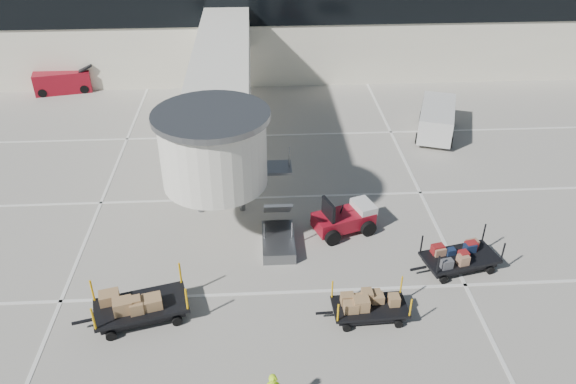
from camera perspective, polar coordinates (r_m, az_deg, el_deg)
The scene contains 10 objects.
ground at distance 21.21m, azimuth 3.52°, elevation -13.65°, with size 140.00×140.00×0.00m, color #B4AEA1.
lane_markings at distance 28.43m, azimuth 0.10°, elevation -0.13°, with size 40.00×30.00×0.02m.
terminal at distance 45.99m, azimuth -1.11°, elevation 18.18°, with size 64.00×12.11×15.20m.
jet_bridge at distance 29.11m, azimuth -6.85°, elevation 9.91°, with size 5.70×20.40×6.03m.
baggage_tug at distance 25.55m, azimuth 5.80°, elevation -2.71°, with size 3.01×2.47×1.79m.
suitcase_cart at distance 24.38m, azimuth 16.97°, elevation -6.45°, with size 3.86×2.17×1.48m.
box_cart_near at distance 21.41m, azimuth 8.42°, elevation -11.43°, with size 3.43×1.49×1.33m.
box_cart_far at distance 21.82m, azimuth -14.47°, elevation -11.09°, with size 4.24×2.47×1.63m.
minivan at distance 35.20m, azimuth 14.90°, elevation 7.39°, with size 3.34×5.08×1.79m.
belt_loader at distance 43.41m, azimuth -21.85°, elevation 10.40°, with size 4.28×2.33×1.96m.
Camera 1 is at (-2.13, -14.67, 15.17)m, focal length 35.00 mm.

